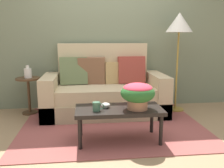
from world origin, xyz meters
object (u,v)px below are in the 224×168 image
Objects in this scene: coffee_table at (119,112)px; side_table at (29,89)px; couch at (104,92)px; snack_bowl at (106,105)px; floor_lamp at (179,27)px; potted_plant at (138,93)px; table_vase at (28,73)px; coffee_mug at (97,106)px.

coffee_table is 1.72× the size of side_table.
couch is 1.25m from side_table.
snack_bowl is at bearing -45.85° from side_table.
floor_lamp is 4.08× the size of potted_plant.
side_table is at bearing 139.72° from potted_plant.
table_vase is at bearing 178.04° from floor_lamp.
snack_bowl is at bearing -139.73° from floor_lamp.
snack_bowl is (1.16, -1.20, 0.03)m from side_table.
floor_lamp is (1.15, 1.14, 1.04)m from coffee_table.
couch reaches higher than side_table.
couch is 9.59× the size of table_vase.
table_vase is at bearing -44.28° from side_table.
side_table is 1.50× the size of potted_plant.
coffee_table is (0.08, -1.13, 0.01)m from couch.
snack_bowl is (-0.08, -1.09, 0.09)m from couch.
snack_bowl is at bearing 164.75° from potted_plant.
potted_plant is (0.21, -0.07, 0.24)m from coffee_table.
couch is at bearing 81.18° from coffee_mug.
coffee_table is 1.81m from side_table.
potted_plant is at bearing -40.25° from table_vase.
coffee_mug is (-1.42, -1.22, -0.94)m from floor_lamp.
coffee_mug is at bearing -133.71° from snack_bowl.
coffee_table is 0.63× the size of floor_lamp.
snack_bowl is at bearing -45.87° from table_vase.
coffee_table is 0.18m from snack_bowl.
coffee_mug is 0.67× the size of table_vase.
side_table is at bearing 177.84° from floor_lamp.
side_table is at bearing 128.63° from coffee_mug.
table_vase is (-2.46, 0.08, -0.73)m from floor_lamp.
coffee_mug reaches higher than coffee_table.
couch is 4.88× the size of potted_plant.
table_vase is (-1.23, 0.10, 0.33)m from couch.
potted_plant is (-0.94, -1.21, -0.80)m from floor_lamp.
floor_lamp is (2.47, -0.09, 1.00)m from side_table.
coffee_table is 5.08× the size of table_vase.
side_table reaches higher than snack_bowl.
floor_lamp reaches higher than snack_bowl.
coffee_table is at bearing 16.99° from coffee_mug.
coffee_mug is (-0.19, -1.21, 0.11)m from couch.
table_vase is at bearing 128.58° from coffee_mug.
potted_plant is at bearing -127.78° from floor_lamp.
table_vase is at bearing 134.13° from snack_bowl.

